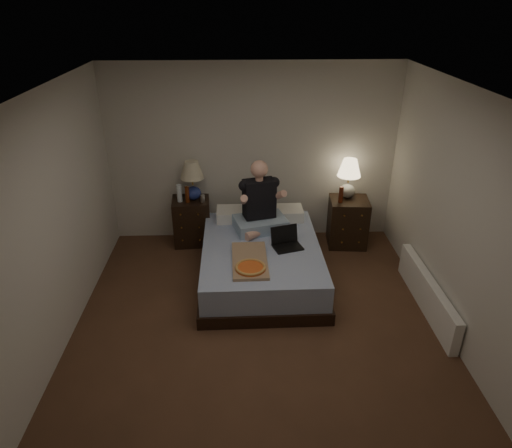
{
  "coord_description": "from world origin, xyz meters",
  "views": [
    {
      "loc": [
        -0.17,
        -3.83,
        3.26
      ],
      "look_at": [
        0.0,
        0.9,
        0.85
      ],
      "focal_mm": 32.0,
      "sensor_mm": 36.0,
      "label": 1
    }
  ],
  "objects_px": {
    "lamp_right": "(349,179)",
    "radiator": "(427,294)",
    "beer_bottle_right": "(341,195)",
    "laptop": "(288,239)",
    "nightstand_right": "(348,222)",
    "person": "(260,197)",
    "soda_can": "(203,198)",
    "nightstand_left": "(192,221)",
    "beer_bottle_left": "(187,194)",
    "bed": "(261,262)",
    "lamp_left": "(192,181)",
    "pizza_box": "(250,268)",
    "water_bottle": "(179,193)"
  },
  "relations": [
    {
      "from": "bed",
      "to": "laptop",
      "type": "relative_size",
      "value": 5.64
    },
    {
      "from": "pizza_box",
      "to": "radiator",
      "type": "xyz_separation_m",
      "value": [
        2.01,
        -0.11,
        -0.32
      ]
    },
    {
      "from": "person",
      "to": "radiator",
      "type": "xyz_separation_m",
      "value": [
        1.85,
        -1.12,
        -0.74
      ]
    },
    {
      "from": "soda_can",
      "to": "nightstand_left",
      "type": "bearing_deg",
      "value": 154.13
    },
    {
      "from": "water_bottle",
      "to": "lamp_right",
      "type": "bearing_deg",
      "value": 0.51
    },
    {
      "from": "laptop",
      "to": "pizza_box",
      "type": "xyz_separation_m",
      "value": [
        -0.47,
        -0.51,
        -0.08
      ]
    },
    {
      "from": "nightstand_left",
      "to": "bed",
      "type": "bearing_deg",
      "value": -50.87
    },
    {
      "from": "lamp_right",
      "to": "laptop",
      "type": "relative_size",
      "value": 1.65
    },
    {
      "from": "radiator",
      "to": "lamp_left",
      "type": "bearing_deg",
      "value": 148.49
    },
    {
      "from": "water_bottle",
      "to": "laptop",
      "type": "height_order",
      "value": "water_bottle"
    },
    {
      "from": "beer_bottle_right",
      "to": "pizza_box",
      "type": "distance_m",
      "value": 1.89
    },
    {
      "from": "person",
      "to": "nightstand_right",
      "type": "bearing_deg",
      "value": 4.13
    },
    {
      "from": "lamp_left",
      "to": "pizza_box",
      "type": "height_order",
      "value": "lamp_left"
    },
    {
      "from": "water_bottle",
      "to": "soda_can",
      "type": "bearing_deg",
      "value": -3.71
    },
    {
      "from": "soda_can",
      "to": "beer_bottle_right",
      "type": "height_order",
      "value": "beer_bottle_right"
    },
    {
      "from": "nightstand_right",
      "to": "radiator",
      "type": "xyz_separation_m",
      "value": [
        0.59,
        -1.55,
        -0.14
      ]
    },
    {
      "from": "nightstand_right",
      "to": "laptop",
      "type": "xyz_separation_m",
      "value": [
        -0.95,
        -0.94,
        0.26
      ]
    },
    {
      "from": "lamp_right",
      "to": "radiator",
      "type": "distance_m",
      "value": 1.92
    },
    {
      "from": "nightstand_left",
      "to": "beer_bottle_left",
      "type": "height_order",
      "value": "beer_bottle_left"
    },
    {
      "from": "pizza_box",
      "to": "lamp_right",
      "type": "bearing_deg",
      "value": 46.54
    },
    {
      "from": "nightstand_right",
      "to": "laptop",
      "type": "height_order",
      "value": "laptop"
    },
    {
      "from": "soda_can",
      "to": "beer_bottle_left",
      "type": "xyz_separation_m",
      "value": [
        -0.21,
        -0.01,
        0.06
      ]
    },
    {
      "from": "water_bottle",
      "to": "radiator",
      "type": "height_order",
      "value": "water_bottle"
    },
    {
      "from": "beer_bottle_left",
      "to": "person",
      "type": "relative_size",
      "value": 0.25
    },
    {
      "from": "bed",
      "to": "radiator",
      "type": "height_order",
      "value": "bed"
    },
    {
      "from": "soda_can",
      "to": "radiator",
      "type": "distance_m",
      "value": 3.13
    },
    {
      "from": "nightstand_right",
      "to": "lamp_left",
      "type": "height_order",
      "value": "lamp_left"
    },
    {
      "from": "beer_bottle_left",
      "to": "radiator",
      "type": "xyz_separation_m",
      "value": [
        2.84,
        -1.6,
        -0.59
      ]
    },
    {
      "from": "lamp_left",
      "to": "person",
      "type": "height_order",
      "value": "person"
    },
    {
      "from": "lamp_left",
      "to": "beer_bottle_left",
      "type": "bearing_deg",
      "value": -129.02
    },
    {
      "from": "beer_bottle_left",
      "to": "water_bottle",
      "type": "bearing_deg",
      "value": 166.4
    },
    {
      "from": "person",
      "to": "laptop",
      "type": "bearing_deg",
      "value": -73.0
    },
    {
      "from": "nightstand_left",
      "to": "lamp_left",
      "type": "height_order",
      "value": "lamp_left"
    },
    {
      "from": "lamp_left",
      "to": "beer_bottle_left",
      "type": "distance_m",
      "value": 0.2
    },
    {
      "from": "beer_bottle_right",
      "to": "radiator",
      "type": "relative_size",
      "value": 0.14
    },
    {
      "from": "nightstand_left",
      "to": "beer_bottle_left",
      "type": "relative_size",
      "value": 2.91
    },
    {
      "from": "bed",
      "to": "lamp_right",
      "type": "bearing_deg",
      "value": 36.71
    },
    {
      "from": "water_bottle",
      "to": "beer_bottle_left",
      "type": "height_order",
      "value": "water_bottle"
    },
    {
      "from": "lamp_left",
      "to": "soda_can",
      "type": "bearing_deg",
      "value": -33.23
    },
    {
      "from": "lamp_right",
      "to": "laptop",
      "type": "distance_m",
      "value": 1.44
    },
    {
      "from": "nightstand_left",
      "to": "beer_bottle_right",
      "type": "xyz_separation_m",
      "value": [
        2.07,
        -0.22,
        0.47
      ]
    },
    {
      "from": "person",
      "to": "soda_can",
      "type": "bearing_deg",
      "value": 133.24
    },
    {
      "from": "nightstand_left",
      "to": "lamp_left",
      "type": "xyz_separation_m",
      "value": [
        0.05,
        0.0,
        0.62
      ]
    },
    {
      "from": "water_bottle",
      "to": "beer_bottle_right",
      "type": "height_order",
      "value": "water_bottle"
    },
    {
      "from": "lamp_left",
      "to": "lamp_right",
      "type": "xyz_separation_m",
      "value": [
        2.15,
        -0.05,
        0.02
      ]
    },
    {
      "from": "beer_bottle_left",
      "to": "radiator",
      "type": "bearing_deg",
      "value": -29.43
    },
    {
      "from": "lamp_left",
      "to": "laptop",
      "type": "height_order",
      "value": "lamp_left"
    },
    {
      "from": "lamp_right",
      "to": "radiator",
      "type": "relative_size",
      "value": 0.35
    },
    {
      "from": "beer_bottle_left",
      "to": "person",
      "type": "xyz_separation_m",
      "value": [
        0.98,
        -0.48,
        0.16
      ]
    },
    {
      "from": "soda_can",
      "to": "beer_bottle_left",
      "type": "distance_m",
      "value": 0.22
    }
  ]
}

